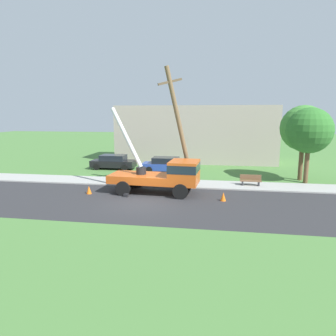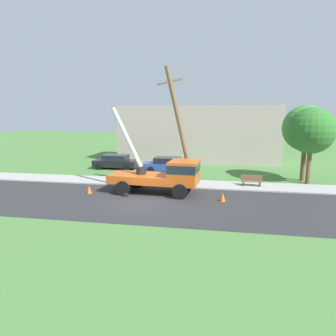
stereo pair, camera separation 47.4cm
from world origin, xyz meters
name	(u,v)px [view 2 (the right image)]	position (x,y,z in m)	size (l,w,h in m)	color
ground_plane	(173,169)	(0.00, 12.00, 0.00)	(120.00, 120.00, 0.00)	#477538
road_asphalt	(141,202)	(0.00, 0.00, 0.00)	(80.00, 8.10, 0.01)	#2B2B2D
sidewalk_strip	(159,183)	(0.00, 5.43, 0.05)	(80.00, 2.75, 0.10)	#9E9E99
utility_truck	(166,174)	(1.11, 2.42, 1.41)	(6.75, 3.21, 5.98)	#C65119
leaning_utility_pole	(180,128)	(1.89, 3.91, 4.53)	(2.66, 1.67, 8.82)	brown
traffic_cone_ahead	(223,197)	(5.05, 1.13, 0.28)	(0.36, 0.36, 0.56)	orange
traffic_cone_behind	(89,189)	(-4.16, 1.44, 0.28)	(0.36, 0.36, 0.56)	orange
parked_sedan_black	(116,162)	(-5.74, 11.16, 0.71)	(4.40, 2.03, 1.42)	black
parked_sedan_blue	(167,165)	(-0.23, 10.29, 0.71)	(4.43, 2.07, 1.42)	#263F99
park_bench	(251,181)	(7.18, 5.49, 0.46)	(1.60, 0.45, 0.90)	brown
roadside_tree_near	(311,131)	(11.67, 7.47, 4.19)	(3.60, 3.60, 6.01)	brown
roadside_tree_far	(306,128)	(11.51, 8.55, 4.33)	(3.72, 3.72, 6.21)	brown
lowrise_building_backdrop	(199,134)	(2.04, 18.05, 3.20)	(18.00, 6.00, 6.40)	#A5998C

